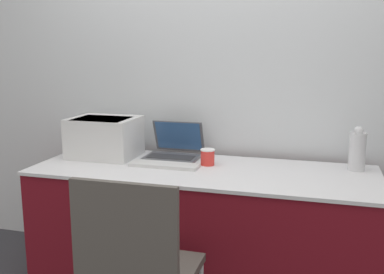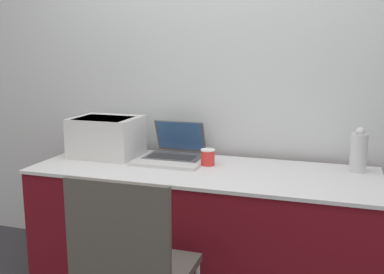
% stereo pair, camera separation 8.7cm
% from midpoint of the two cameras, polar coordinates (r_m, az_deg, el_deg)
% --- Properties ---
extents(wall_back, '(8.00, 0.05, 2.60)m').
position_cam_midpoint_polar(wall_back, '(3.00, 2.77, 8.17)').
color(wall_back, silver).
rests_on(wall_back, ground_plane).
extents(table, '(2.01, 0.73, 0.76)m').
position_cam_midpoint_polar(table, '(2.77, 0.40, -11.65)').
color(table, maroon).
rests_on(table, ground_plane).
extents(printer, '(0.42, 0.35, 0.26)m').
position_cam_midpoint_polar(printer, '(2.98, -11.87, 0.17)').
color(printer, silver).
rests_on(printer, table).
extents(laptop_left, '(0.34, 0.31, 0.23)m').
position_cam_midpoint_polar(laptop_left, '(2.92, -3.14, -1.61)').
color(laptop_left, '#4C4C51').
rests_on(laptop_left, table).
extents(external_keyboard, '(0.42, 0.12, 0.02)m').
position_cam_midpoint_polar(external_keyboard, '(2.70, -4.46, -3.56)').
color(external_keyboard, silver).
rests_on(external_keyboard, table).
extents(coffee_cup, '(0.09, 0.09, 0.10)m').
position_cam_midpoint_polar(coffee_cup, '(2.72, 1.07, -2.56)').
color(coffee_cup, red).
rests_on(coffee_cup, table).
extents(metal_pitcher, '(0.09, 0.09, 0.26)m').
position_cam_midpoint_polar(metal_pitcher, '(2.75, 19.41, -1.60)').
color(metal_pitcher, silver).
rests_on(metal_pitcher, table).
extents(chair, '(0.47, 0.46, 0.93)m').
position_cam_midpoint_polar(chair, '(2.08, -8.23, -15.47)').
color(chair, '#4C4742').
rests_on(chair, ground_plane).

